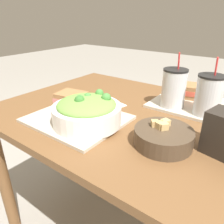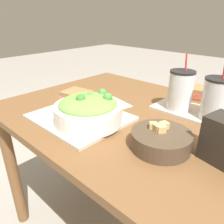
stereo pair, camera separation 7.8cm
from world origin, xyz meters
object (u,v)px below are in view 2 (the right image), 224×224
at_px(baguette_near, 110,104).
at_px(soup_bowl, 161,139).
at_px(sandwich_near, 77,98).
at_px(drink_cup_red, 216,100).
at_px(baguette_far, 211,93).
at_px(drink_cup_dark, 180,92).
at_px(sandwich_far, 200,94).
at_px(napkin_folded, 117,104).
at_px(salad_bowl, 89,110).

bearing_deg(baguette_near, soup_bowl, -79.03).
distance_m(sandwich_near, drink_cup_red, 0.58).
distance_m(sandwich_near, baguette_far, 0.64).
distance_m(baguette_near, drink_cup_dark, 0.31).
xyz_separation_m(sandwich_near, drink_cup_dark, (0.36, 0.27, 0.05)).
relative_size(baguette_far, drink_cup_red, 0.52).
bearing_deg(baguette_near, baguette_far, -4.80).
xyz_separation_m(sandwich_near, baguette_near, (0.16, 0.05, -0.00)).
distance_m(baguette_near, sandwich_far, 0.45).
bearing_deg(drink_cup_dark, napkin_folded, -153.41).
xyz_separation_m(sandwich_far, drink_cup_red, (0.12, -0.17, 0.05)).
relative_size(baguette_near, baguette_far, 1.31).
height_order(sandwich_near, napkin_folded, sandwich_near).
bearing_deg(sandwich_far, baguette_near, -131.92).
xyz_separation_m(sandwich_near, drink_cup_red, (0.51, 0.27, 0.05)).
distance_m(sandwich_near, napkin_folded, 0.19).
distance_m(soup_bowl, sandwich_near, 0.46).
xyz_separation_m(baguette_near, drink_cup_red, (0.35, 0.22, 0.05)).
bearing_deg(drink_cup_dark, soup_bowl, -72.39).
distance_m(soup_bowl, sandwich_far, 0.48).
height_order(salad_bowl, baguette_near, salad_bowl).
xyz_separation_m(salad_bowl, baguette_far, (0.25, 0.57, -0.02)).
relative_size(baguette_near, sandwich_far, 1.09).
bearing_deg(baguette_near, sandwich_near, 133.80).
bearing_deg(baguette_far, drink_cup_red, -174.72).
xyz_separation_m(baguette_far, napkin_folded, (-0.31, -0.34, -0.04)).
height_order(sandwich_near, drink_cup_red, drink_cup_red).
bearing_deg(sandwich_far, drink_cup_red, -65.37).
bearing_deg(sandwich_near, soup_bowl, -13.66).
height_order(drink_cup_red, napkin_folded, drink_cup_red).
distance_m(salad_bowl, drink_cup_red, 0.49).
xyz_separation_m(sandwich_far, baguette_far, (0.03, 0.05, -0.00)).
bearing_deg(sandwich_near, salad_bowl, -35.22).
height_order(baguette_far, drink_cup_dark, drink_cup_dark).
bearing_deg(baguette_near, drink_cup_dark, -16.67).
distance_m(sandwich_far, drink_cup_red, 0.21).
distance_m(soup_bowl, napkin_folded, 0.39).
xyz_separation_m(soup_bowl, sandwich_far, (-0.07, 0.47, 0.01)).
height_order(soup_bowl, drink_cup_dark, drink_cup_dark).
bearing_deg(drink_cup_red, napkin_folded, -162.47).
height_order(soup_bowl, sandwich_far, soup_bowl).
bearing_deg(sandwich_near, napkin_folded, 43.05).
height_order(salad_bowl, soup_bowl, salad_bowl).
bearing_deg(napkin_folded, baguette_near, -64.74).
relative_size(soup_bowl, drink_cup_dark, 0.80).
bearing_deg(napkin_folded, baguette_far, 47.90).
relative_size(sandwich_near, sandwich_far, 0.97).
xyz_separation_m(soup_bowl, sandwich_near, (-0.46, 0.03, 0.01)).
distance_m(baguette_far, drink_cup_red, 0.24).
distance_m(soup_bowl, baguette_near, 0.31).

